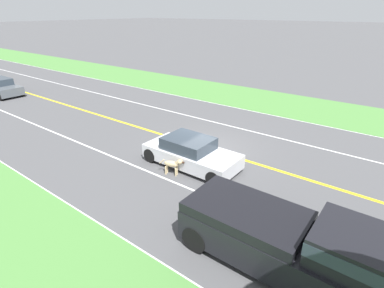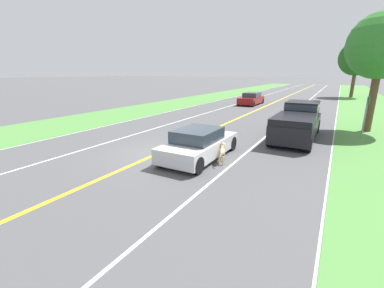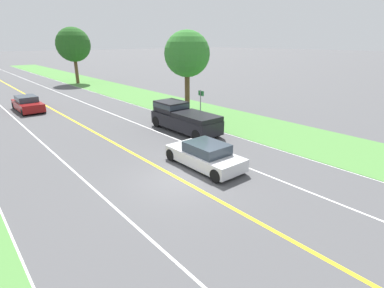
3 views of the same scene
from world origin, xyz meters
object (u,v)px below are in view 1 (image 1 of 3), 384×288
(dog, at_px, (173,164))
(car_trailing_near, at_px, (0,87))
(pickup_truck, at_px, (298,244))
(ego_car, at_px, (191,153))

(dog, height_order, car_trailing_near, car_trailing_near)
(pickup_truck, xyz_separation_m, car_trailing_near, (-3.54, -25.80, -0.35))
(pickup_truck, bearing_deg, car_trailing_near, -97.82)
(ego_car, relative_size, dog, 3.85)
(ego_car, distance_m, car_trailing_near, 19.95)
(ego_car, height_order, pickup_truck, pickup_truck)
(ego_car, height_order, car_trailing_near, car_trailing_near)
(dog, bearing_deg, pickup_truck, 53.56)
(pickup_truck, height_order, car_trailing_near, pickup_truck)
(dog, xyz_separation_m, pickup_truck, (2.06, 5.93, 0.48))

